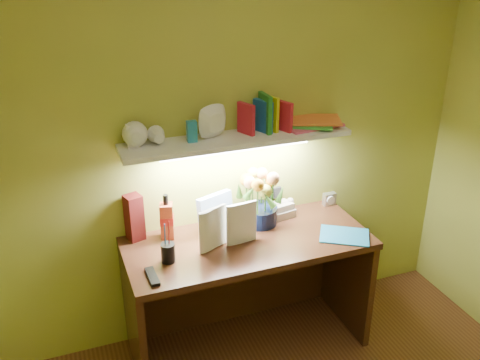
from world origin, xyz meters
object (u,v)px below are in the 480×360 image
at_px(flower_bouquet, 260,195).
at_px(telephone, 279,209).
at_px(whisky_bottle, 167,216).
at_px(desk, 248,294).
at_px(desk_clock, 329,199).

bearing_deg(flower_bouquet, telephone, 14.65).
distance_m(flower_bouquet, whisky_bottle, 0.56).
height_order(desk, whisky_bottle, whisky_bottle).
distance_m(desk, whisky_bottle, 0.69).
bearing_deg(desk, whisky_bottle, 155.09).
xyz_separation_m(flower_bouquet, whisky_bottle, (-0.56, 0.03, -0.05)).
distance_m(telephone, desk_clock, 0.37).
distance_m(desk_clock, whisky_bottle, 1.07).
bearing_deg(flower_bouquet, desk_clock, 7.35).
height_order(telephone, desk_clock, telephone).
bearing_deg(telephone, whisky_bottle, 170.82).
height_order(desk, flower_bouquet, flower_bouquet).
bearing_deg(desk, desk_clock, 19.66).
bearing_deg(whisky_bottle, desk, -24.91).
distance_m(telephone, whisky_bottle, 0.71).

